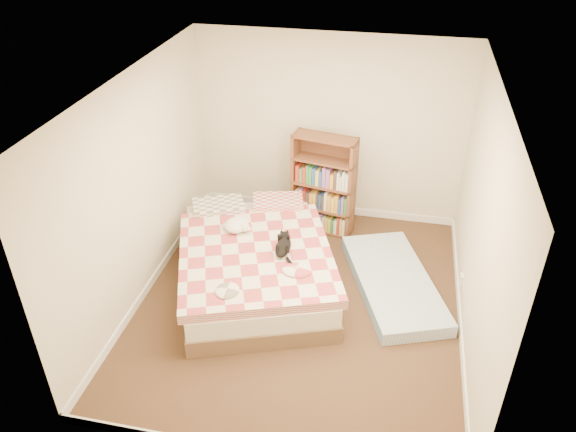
% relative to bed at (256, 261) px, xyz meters
% --- Properties ---
extents(room, '(3.51, 4.01, 2.51)m').
position_rel_bed_xyz_m(room, '(0.57, -0.29, 0.92)').
color(room, '#432A1C').
rests_on(room, ground).
extents(bed, '(2.26, 2.67, 0.61)m').
position_rel_bed_xyz_m(bed, '(0.00, 0.00, 0.00)').
color(bed, brown).
rests_on(bed, room).
extents(bookshelf, '(0.86, 0.42, 1.35)m').
position_rel_bed_xyz_m(bookshelf, '(0.58, 1.27, 0.24)').
color(bookshelf, brown).
rests_on(bookshelf, room).
extents(floor_mattress, '(1.37, 1.94, 0.16)m').
position_rel_bed_xyz_m(floor_mattress, '(1.59, 0.18, -0.20)').
color(floor_mattress, '#7197BC').
rests_on(floor_mattress, room).
extents(black_cat, '(0.23, 0.61, 0.14)m').
position_rel_bed_xyz_m(black_cat, '(0.35, -0.09, 0.33)').
color(black_cat, black).
rests_on(black_cat, bed).
extents(white_dog, '(0.37, 0.39, 0.14)m').
position_rel_bed_xyz_m(white_dog, '(-0.27, 0.18, 0.34)').
color(white_dog, white).
rests_on(white_dog, bed).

